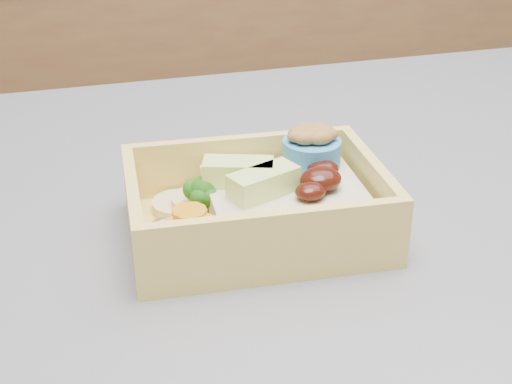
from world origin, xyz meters
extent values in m
cube|color=brown|center=(0.00, 1.20, 0.45)|extent=(3.20, 0.60, 0.90)
cube|color=#3C3C41|center=(0.00, -0.10, 0.90)|extent=(1.24, 0.84, 0.04)
cube|color=#E3C45E|center=(0.09, -0.01, 0.92)|extent=(0.17, 0.13, 0.01)
cube|color=#E3C45E|center=(0.09, 0.04, 0.95)|extent=(0.16, 0.02, 0.04)
cube|color=#E3C45E|center=(0.08, -0.07, 0.95)|extent=(0.16, 0.02, 0.04)
cube|color=#E3C45E|center=(0.16, -0.02, 0.95)|extent=(0.01, 0.10, 0.04)
cube|color=#E3C45E|center=(0.01, -0.01, 0.95)|extent=(0.01, 0.10, 0.04)
cube|color=tan|center=(0.11, -0.01, 0.94)|extent=(0.11, 0.10, 0.03)
ellipsoid|color=black|center=(0.13, -0.02, 0.96)|extent=(0.03, 0.02, 0.01)
ellipsoid|color=black|center=(0.13, -0.01, 0.96)|extent=(0.02, 0.02, 0.01)
ellipsoid|color=black|center=(0.12, -0.03, 0.96)|extent=(0.02, 0.02, 0.01)
cube|color=#CEF17E|center=(0.09, -0.02, 0.96)|extent=(0.05, 0.03, 0.02)
cube|color=#CEF17E|center=(0.08, 0.00, 0.96)|extent=(0.05, 0.03, 0.02)
cylinder|color=#74A659|center=(0.06, 0.00, 0.93)|extent=(0.01, 0.01, 0.01)
sphere|color=#215D15|center=(0.06, 0.00, 0.95)|extent=(0.02, 0.02, 0.02)
sphere|color=#215D15|center=(0.06, 0.01, 0.95)|extent=(0.01, 0.01, 0.01)
sphere|color=#215D15|center=(0.05, 0.01, 0.95)|extent=(0.01, 0.01, 0.01)
sphere|color=#215D15|center=(0.06, 0.00, 0.95)|extent=(0.01, 0.01, 0.01)
sphere|color=#215D15|center=(0.05, 0.00, 0.95)|extent=(0.01, 0.01, 0.01)
sphere|color=#215D15|center=(0.06, 0.01, 0.95)|extent=(0.01, 0.01, 0.01)
cylinder|color=gold|center=(0.04, -0.03, 0.94)|extent=(0.04, 0.04, 0.02)
cylinder|color=orange|center=(0.04, -0.03, 0.95)|extent=(0.02, 0.02, 0.00)
cylinder|color=orange|center=(0.03, -0.04, 0.95)|extent=(0.02, 0.02, 0.00)
cylinder|color=orange|center=(0.04, -0.04, 0.95)|extent=(0.02, 0.02, 0.00)
cylinder|color=orange|center=(0.04, -0.03, 0.95)|extent=(0.02, 0.02, 0.00)
cylinder|color=tan|center=(0.04, 0.02, 0.93)|extent=(0.04, 0.04, 0.01)
cylinder|color=tan|center=(0.05, 0.02, 0.94)|extent=(0.04, 0.04, 0.01)
ellipsoid|color=silver|center=(0.07, 0.03, 0.94)|extent=(0.02, 0.02, 0.02)
ellipsoid|color=silver|center=(0.02, -0.02, 0.94)|extent=(0.02, 0.02, 0.02)
cylinder|color=#3986C3|center=(0.13, 0.02, 0.96)|extent=(0.04, 0.04, 0.02)
ellipsoid|color=brown|center=(0.13, 0.02, 0.98)|extent=(0.02, 0.01, 0.01)
ellipsoid|color=brown|center=(0.14, 0.02, 0.98)|extent=(0.02, 0.01, 0.01)
ellipsoid|color=brown|center=(0.13, 0.02, 0.98)|extent=(0.02, 0.01, 0.01)
ellipsoid|color=brown|center=(0.14, 0.01, 0.98)|extent=(0.02, 0.01, 0.01)
ellipsoid|color=brown|center=(0.13, 0.01, 0.98)|extent=(0.02, 0.01, 0.01)
ellipsoid|color=brown|center=(0.14, 0.01, 0.98)|extent=(0.02, 0.01, 0.01)
ellipsoid|color=brown|center=(0.13, 0.02, 0.98)|extent=(0.02, 0.01, 0.01)
ellipsoid|color=brown|center=(0.14, 0.02, 0.98)|extent=(0.02, 0.01, 0.01)
ellipsoid|color=brown|center=(0.12, 0.02, 0.98)|extent=(0.02, 0.01, 0.01)
camera|label=1|loc=(-0.03, -0.40, 1.16)|focal=50.00mm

